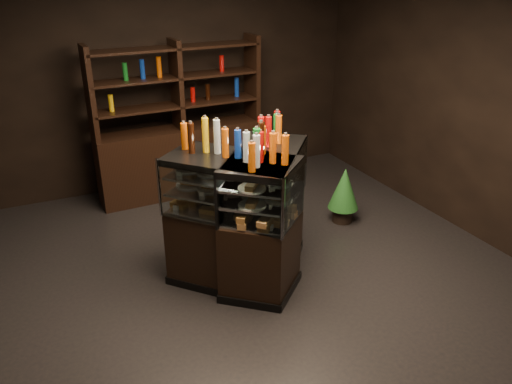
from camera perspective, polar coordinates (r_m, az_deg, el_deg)
ground at (r=5.19m, az=-0.09°, el=-8.16°), size 5.00×5.00×0.00m
room_shell at (r=4.46m, az=-0.11°, el=13.37°), size 5.02×5.02×3.01m
display_case at (r=4.76m, az=-0.81°, el=-5.31°), size 1.55×1.29×1.29m
food_display at (r=4.50m, az=-0.84°, el=0.97°), size 1.19×0.95×0.40m
bottles_top at (r=4.35m, az=-0.90°, el=6.05°), size 1.02×0.80×0.30m
potted_conifer at (r=5.91m, az=10.07°, el=0.51°), size 0.36×0.36×0.77m
back_shelving at (r=6.63m, az=-8.59°, el=4.93°), size 2.18×0.50×2.00m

